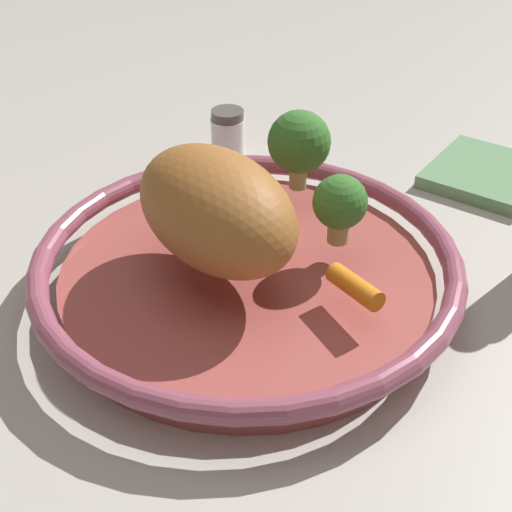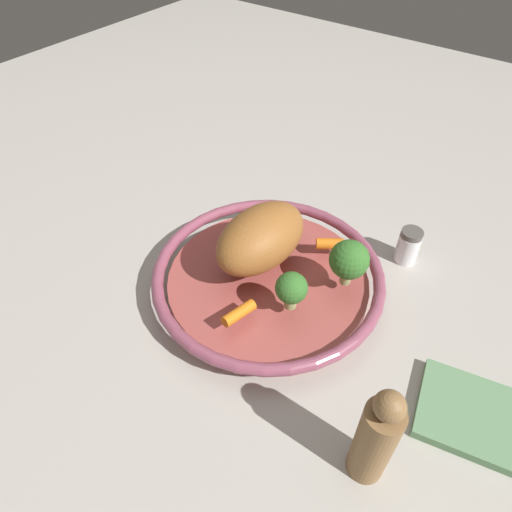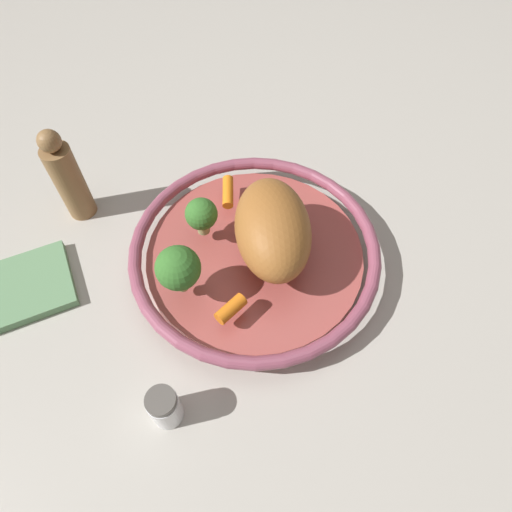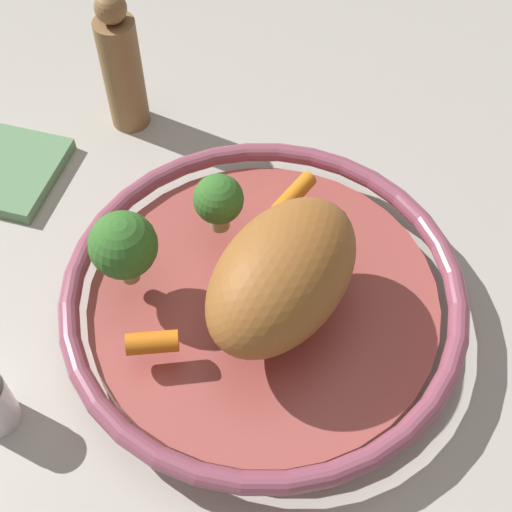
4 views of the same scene
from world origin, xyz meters
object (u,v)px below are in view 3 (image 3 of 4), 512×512
baby_carrot_right (228,192)px  pepper_mill (68,178)px  baby_carrot_center (231,309)px  broccoli_floret_small (201,215)px  salt_shaker (165,407)px  roast_chicken_piece (273,229)px  dish_towel (28,286)px  serving_bowl (255,254)px  broccoli_floret_mid (178,268)px

baby_carrot_right → pepper_mill: (-0.06, -0.23, 0.02)m
pepper_mill → baby_carrot_center: bearing=38.4°
broccoli_floret_small → salt_shaker: (0.23, -0.08, -0.05)m
roast_chicken_piece → baby_carrot_right: size_ratio=3.11×
roast_chicken_piece → pepper_mill: size_ratio=0.99×
broccoli_floret_small → dish_towel: (0.02, -0.25, -0.07)m
serving_bowl → pepper_mill: size_ratio=2.20×
baby_carrot_center → dish_towel: bearing=-113.5°
salt_shaker → baby_carrot_center: bearing=135.3°
serving_bowl → salt_shaker: 0.24m
broccoli_floret_mid → salt_shaker: size_ratio=1.19×
serving_bowl → baby_carrot_center: 0.11m
salt_shaker → pepper_mill: bearing=-163.5°
baby_carrot_right → broccoli_floret_mid: bearing=-30.5°
salt_shaker → broccoli_floret_small: bearing=160.9°
broccoli_floret_small → baby_carrot_center: bearing=6.5°
broccoli_floret_small → salt_shaker: broccoli_floret_small is taller
baby_carrot_center → baby_carrot_right: same height
roast_chicken_piece → dish_towel: size_ratio=1.34×
serving_bowl → salt_shaker: (0.19, -0.14, 0.01)m
baby_carrot_center → broccoli_floret_mid: size_ratio=0.56×
broccoli_floret_small → baby_carrot_right: bearing=142.2°
serving_bowl → broccoli_floret_small: 0.09m
salt_shaker → pepper_mill: pepper_mill is taller
roast_chicken_piece → broccoli_floret_small: size_ratio=2.67×
broccoli_floret_mid → salt_shaker: (0.14, -0.04, -0.06)m
serving_bowl → salt_shaker: bearing=-37.2°
baby_carrot_right → broccoli_floret_small: size_ratio=0.86×
broccoli_floret_mid → salt_shaker: bearing=-15.5°
baby_carrot_right → broccoli_floret_mid: 0.17m
baby_carrot_right → pepper_mill: 0.23m
baby_carrot_center → serving_bowl: bearing=152.2°
salt_shaker → pepper_mill: (-0.34, -0.10, 0.04)m
pepper_mill → dish_towel: 0.16m
baby_carrot_right → dish_towel: 0.31m
roast_chicken_piece → dish_towel: bearing=-95.5°
broccoli_floret_small → serving_bowl: bearing=59.2°
salt_shaker → baby_carrot_right: bearing=156.6°
broccoli_floret_mid → pepper_mill: size_ratio=0.47×
baby_carrot_right → pepper_mill: size_ratio=0.32×
baby_carrot_center → dish_towel: baby_carrot_center is taller
pepper_mill → dish_towel: (0.13, -0.07, -0.07)m
dish_towel → baby_carrot_center: bearing=66.5°
broccoli_floret_mid → dish_towel: size_ratio=0.63×
roast_chicken_piece → broccoli_floret_small: (-0.05, -0.09, -0.01)m
roast_chicken_piece → baby_carrot_center: 0.12m
broccoli_floret_small → roast_chicken_piece: bearing=60.5°
roast_chicken_piece → broccoli_floret_small: roast_chicken_piece is taller
broccoli_floret_small → broccoli_floret_mid: (0.08, -0.04, 0.01)m
serving_bowl → roast_chicken_piece: roast_chicken_piece is taller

